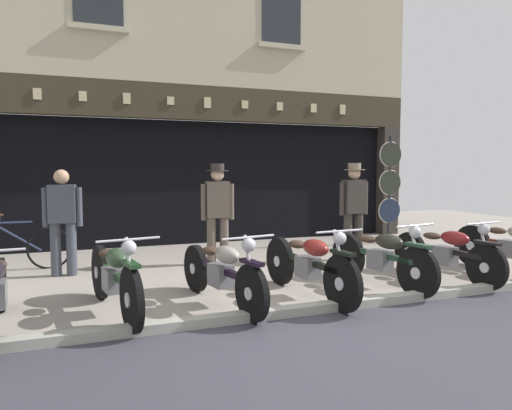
# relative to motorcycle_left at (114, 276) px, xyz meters

# --- Properties ---
(ground) EXTENTS (21.60, 22.00, 0.18)m
(ground) POSITION_rel_motorcycle_left_xyz_m (2.19, -1.79, -0.47)
(ground) COLOR #9C9288
(shop_facade) EXTENTS (9.90, 4.42, 6.72)m
(shop_facade) POSITION_rel_motorcycle_left_xyz_m (2.19, 6.17, 1.35)
(shop_facade) COLOR black
(shop_facade) RESTS_ON ground
(motorcycle_left) EXTENTS (0.62, 2.05, 0.93)m
(motorcycle_left) POSITION_rel_motorcycle_left_xyz_m (0.00, 0.00, 0.00)
(motorcycle_left) COLOR black
(motorcycle_left) RESTS_ON ground
(motorcycle_center_left) EXTENTS (0.65, 2.02, 0.90)m
(motorcycle_center_left) POSITION_rel_motorcycle_left_xyz_m (1.19, -0.10, -0.02)
(motorcycle_center_left) COLOR black
(motorcycle_center_left) RESTS_ON ground
(motorcycle_center) EXTENTS (0.62, 2.07, 0.92)m
(motorcycle_center) POSITION_rel_motorcycle_left_xyz_m (2.31, -0.14, -0.00)
(motorcycle_center) COLOR black
(motorcycle_center) RESTS_ON ground
(motorcycle_center_right) EXTENTS (0.62, 1.94, 0.92)m
(motorcycle_center_right) POSITION_rel_motorcycle_left_xyz_m (3.44, -0.05, -0.01)
(motorcycle_center_right) COLOR black
(motorcycle_center_right) RESTS_ON ground
(motorcycle_right) EXTENTS (0.62, 1.96, 0.91)m
(motorcycle_right) POSITION_rel_motorcycle_left_xyz_m (4.58, -0.02, -0.02)
(motorcycle_right) COLOR black
(motorcycle_right) RESTS_ON ground
(salesman_left) EXTENTS (0.56, 0.27, 1.59)m
(salesman_left) POSITION_rel_motorcycle_left_xyz_m (-0.57, 2.22, 0.45)
(salesman_left) COLOR #3D424C
(salesman_left) RESTS_ON ground
(shopkeeper_center) EXTENTS (0.56, 0.37, 1.68)m
(shopkeeper_center) POSITION_rel_motorcycle_left_xyz_m (1.83, 2.25, 0.51)
(shopkeeper_center) COLOR brown
(shopkeeper_center) RESTS_ON ground
(salesman_right) EXTENTS (0.56, 0.36, 1.70)m
(salesman_right) POSITION_rel_motorcycle_left_xyz_m (4.15, 1.75, 0.52)
(salesman_right) COLOR #38332D
(salesman_right) RESTS_ON ground
(tyre_sign_pole) EXTENTS (0.54, 0.06, 2.29)m
(tyre_sign_pole) POSITION_rel_motorcycle_left_xyz_m (5.85, 3.03, 0.85)
(tyre_sign_pole) COLOR #232328
(tyre_sign_pole) RESTS_ON ground
(advert_board_near) EXTENTS (0.77, 0.03, 0.96)m
(advert_board_near) POSITION_rel_motorcycle_left_xyz_m (0.21, 4.59, 1.32)
(advert_board_near) COLOR silver
(leaning_bicycle) EXTENTS (1.73, 0.50, 0.93)m
(leaning_bicycle) POSITION_rel_motorcycle_left_xyz_m (-1.34, 2.86, -0.07)
(leaning_bicycle) COLOR black
(leaning_bicycle) RESTS_ON ground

